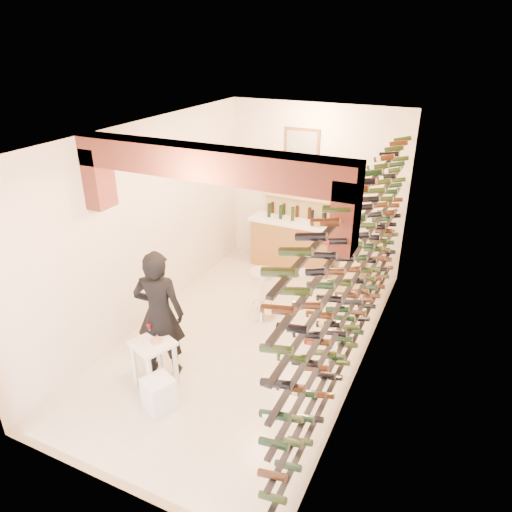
{
  "coord_description": "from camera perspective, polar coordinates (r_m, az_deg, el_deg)",
  "views": [
    {
      "loc": [
        2.73,
        -5.49,
        4.35
      ],
      "look_at": [
        0.0,
        0.3,
        1.3
      ],
      "focal_mm": 33.16,
      "sensor_mm": 36.0,
      "label": 1
    }
  ],
  "objects": [
    {
      "name": "crate_lower",
      "position": [
        8.92,
        11.48,
        -3.17
      ],
      "size": [
        0.58,
        0.47,
        0.3
      ],
      "primitive_type": "cube",
      "rotation": [
        0.0,
        0.0,
        0.26
      ],
      "color": "#E3C97C",
      "rests_on": "ground"
    },
    {
      "name": "room_shell",
      "position": [
        6.26,
        -2.2,
        5.87
      ],
      "size": [
        3.52,
        6.02,
        3.21
      ],
      "color": "silver",
      "rests_on": "ground"
    },
    {
      "name": "back_shelving",
      "position": [
        9.46,
        5.08,
        5.72
      ],
      "size": [
        1.4,
        0.31,
        2.73
      ],
      "color": "tan",
      "rests_on": "ground"
    },
    {
      "name": "person",
      "position": [
        6.5,
        -11.58,
        -6.88
      ],
      "size": [
        0.78,
        0.63,
        1.86
      ],
      "primitive_type": "imported",
      "rotation": [
        0.0,
        0.0,
        3.45
      ],
      "color": "black",
      "rests_on": "ground"
    },
    {
      "name": "wine_rack",
      "position": [
        6.28,
        11.54,
        -1.58
      ],
      "size": [
        0.32,
        5.7,
        2.56
      ],
      "color": "black",
      "rests_on": "ground"
    },
    {
      "name": "white_stool",
      "position": [
        6.33,
        -11.62,
        -15.94
      ],
      "size": [
        0.46,
        0.46,
        0.43
      ],
      "primitive_type": "cube",
      "rotation": [
        0.0,
        0.0,
        -0.43
      ],
      "color": "white",
      "rests_on": "ground"
    },
    {
      "name": "tasting_table",
      "position": [
        6.46,
        -12.27,
        -11.0
      ],
      "size": [
        0.63,
        0.63,
        0.85
      ],
      "rotation": [
        0.0,
        0.0,
        -0.37
      ],
      "color": "white",
      "rests_on": "ground"
    },
    {
      "name": "ground",
      "position": [
        7.52,
        -0.99,
        -9.88
      ],
      "size": [
        6.0,
        6.0,
        0.0
      ],
      "primitive_type": "plane",
      "color": "beige",
      "rests_on": "ground"
    },
    {
      "name": "back_counter",
      "position": [
        9.49,
        4.42,
        1.67
      ],
      "size": [
        1.7,
        0.62,
        1.29
      ],
      "color": "#9C6A30",
      "rests_on": "ground"
    },
    {
      "name": "crate_upper",
      "position": [
        8.79,
        11.63,
        -1.59
      ],
      "size": [
        0.47,
        0.37,
        0.25
      ],
      "primitive_type": "cube",
      "rotation": [
        0.0,
        0.0,
        -0.19
      ],
      "color": "#E3C97C",
      "rests_on": "crate_lower"
    },
    {
      "name": "chrome_barstool",
      "position": [
        7.78,
        0.73,
        -4.23
      ],
      "size": [
        0.44,
        0.44,
        0.86
      ],
      "rotation": [
        0.0,
        0.0,
        -0.21
      ],
      "color": "silver",
      "rests_on": "ground"
    }
  ]
}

